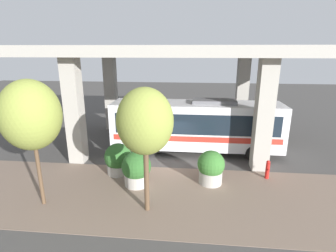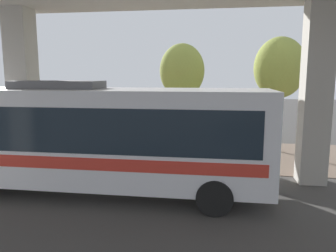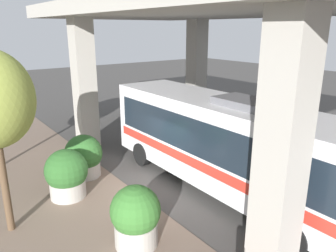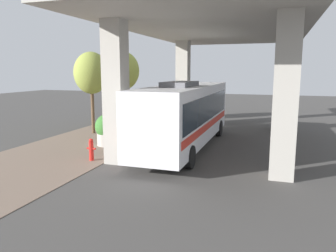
{
  "view_description": "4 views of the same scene",
  "coord_description": "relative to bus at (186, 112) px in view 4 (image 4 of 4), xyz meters",
  "views": [
    {
      "loc": [
        -13.81,
        -1.54,
        6.65
      ],
      "look_at": [
        0.47,
        -0.13,
        2.41
      ],
      "focal_mm": 28.0,
      "sensor_mm": 36.0,
      "label": 1
    },
    {
      "loc": [
        12.29,
        2.05,
        3.78
      ],
      "look_at": [
        -0.61,
        0.13,
        1.71
      ],
      "focal_mm": 35.0,
      "sensor_mm": 36.0,
      "label": 2
    },
    {
      "loc": [
        -5.46,
        -9.25,
        5.76
      ],
      "look_at": [
        1.01,
        -0.53,
        2.49
      ],
      "focal_mm": 35.0,
      "sensor_mm": 36.0,
      "label": 3
    },
    {
      "loc": [
        7.18,
        -18.28,
        4.11
      ],
      "look_at": [
        1.6,
        -1.45,
        1.09
      ],
      "focal_mm": 35.0,
      "sensor_mm": 36.0,
      "label": 4
    }
  ],
  "objects": [
    {
      "name": "ground_plane",
      "position": [
        -2.68,
        1.76,
        -1.94
      ],
      "size": [
        80.0,
        80.0,
        0.0
      ],
      "primitive_type": "plane",
      "color": "#474442",
      "rests_on": "ground"
    },
    {
      "name": "sidewalk_strip",
      "position": [
        -5.68,
        1.76,
        -1.93
      ],
      "size": [
        6.0,
        40.0,
        0.02
      ],
      "color": "#7A6656",
      "rests_on": "ground"
    },
    {
      "name": "overpass",
      "position": [
        1.32,
        1.76,
        4.04
      ],
      "size": [
        9.4,
        18.77,
        6.83
      ],
      "color": "#ADA89E",
      "rests_on": "ground"
    },
    {
      "name": "bus",
      "position": [
        0.0,
        0.0,
        0.0
      ],
      "size": [
        2.61,
        10.88,
        3.57
      ],
      "color": "silver",
      "rests_on": "ground"
    },
    {
      "name": "fire_hydrant",
      "position": [
        -3.43,
        -3.78,
        -1.41
      ],
      "size": [
        0.43,
        0.21,
        1.04
      ],
      "color": "red",
      "rests_on": "ground"
    },
    {
      "name": "planter_front",
      "position": [
        -4.22,
        -0.76,
        -1.06
      ],
      "size": [
        1.38,
        1.38,
        1.76
      ],
      "color": "#ADA89E",
      "rests_on": "ground"
    },
    {
      "name": "planter_middle",
      "position": [
        -3.61,
        4.23,
        -1.1
      ],
      "size": [
        1.49,
        1.49,
        1.74
      ],
      "color": "#ADA89E",
      "rests_on": "ground"
    },
    {
      "name": "planter_back",
      "position": [
        -4.76,
        2.97,
        -1.07
      ],
      "size": [
        1.48,
        1.48,
        1.77
      ],
      "color": "#ADA89E",
      "rests_on": "ground"
    },
    {
      "name": "street_tree_near",
      "position": [
        -6.85,
        2.07,
        1.98
      ],
      "size": [
        2.23,
        2.23,
        5.29
      ],
      "color": "brown",
      "rests_on": "ground"
    },
    {
      "name": "street_tree_far",
      "position": [
        -6.85,
        6.75,
        2.13
      ],
      "size": [
        2.42,
        2.42,
        5.53
      ],
      "color": "brown",
      "rests_on": "ground"
    }
  ]
}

